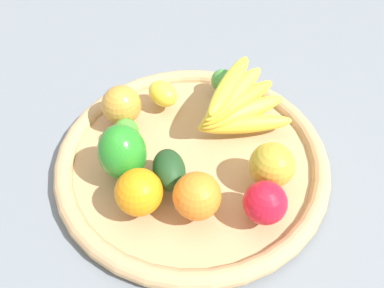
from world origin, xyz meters
TOP-DOWN VIEW (x-y plane):
  - ground_plane at (0.00, 0.00)m, footprint 2.40×2.40m
  - basket at (0.00, 0.00)m, footprint 0.47×0.47m
  - orange_1 at (0.07, 0.09)m, footprint 0.10×0.10m
  - banana_bunch at (-0.11, -0.00)m, footprint 0.17×0.16m
  - lime_0 at (0.07, -0.09)m, footprint 0.06×0.06m
  - apple_1 at (-0.06, 0.12)m, footprint 0.09×0.09m
  - lime_1 at (-0.15, -0.09)m, footprint 0.06×0.06m
  - lemon_0 at (-0.04, -0.13)m, footprint 0.05×0.06m
  - orange_0 at (0.13, 0.03)m, footprint 0.08×0.08m
  - apple_0 at (-0.00, 0.16)m, footprint 0.08×0.08m
  - bell_pepper at (0.11, -0.04)m, footprint 0.10×0.10m
  - apple_2 at (0.04, -0.14)m, footprint 0.09×0.09m
  - avocado at (0.07, 0.02)m, footprint 0.08×0.09m

SIDE VIEW (x-z plane):
  - ground_plane at x=0.00m, z-range 0.00..0.00m
  - basket at x=0.00m, z-range 0.00..0.03m
  - lime_1 at x=-0.15m, z-range 0.03..0.08m
  - lime_0 at x=0.07m, z-range 0.03..0.08m
  - lemon_0 at x=-0.04m, z-range 0.03..0.08m
  - avocado at x=0.07m, z-range 0.03..0.09m
  - apple_0 at x=0.00m, z-range 0.03..0.10m
  - apple_2 at x=0.04m, z-range 0.03..0.10m
  - orange_0 at x=0.13m, z-range 0.03..0.11m
  - apple_1 at x=-0.06m, z-range 0.03..0.11m
  - orange_1 at x=0.07m, z-range 0.03..0.11m
  - banana_bunch at x=-0.11m, z-range 0.03..0.12m
  - bell_pepper at x=0.11m, z-range 0.03..0.13m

